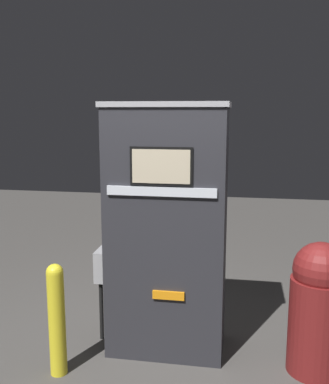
{
  "coord_description": "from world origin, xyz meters",
  "views": [
    {
      "loc": [
        0.58,
        -3.16,
        1.94
      ],
      "look_at": [
        0.0,
        0.13,
        1.34
      ],
      "focal_mm": 42.0,
      "sensor_mm": 36.0,
      "label": 1
    }
  ],
  "objects": [
    {
      "name": "ground_plane",
      "position": [
        0.0,
        0.0,
        0.0
      ],
      "size": [
        14.0,
        14.0,
        0.0
      ],
      "primitive_type": "plane",
      "color": "#423F3D"
    },
    {
      "name": "gas_pump",
      "position": [
        -0.0,
        0.27,
        1.01
      ],
      "size": [
        1.03,
        0.57,
        2.01
      ],
      "color": "#28282D",
      "rests_on": "ground_plane"
    },
    {
      "name": "safety_bollard",
      "position": [
        -0.73,
        -0.26,
        0.45
      ],
      "size": [
        0.12,
        0.12,
        0.86
      ],
      "color": "yellow",
      "rests_on": "ground_plane"
    },
    {
      "name": "trash_bin",
      "position": [
        1.16,
        0.1,
        0.51
      ],
      "size": [
        0.43,
        0.43,
        1.01
      ],
      "color": "maroon",
      "rests_on": "ground_plane"
    }
  ]
}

